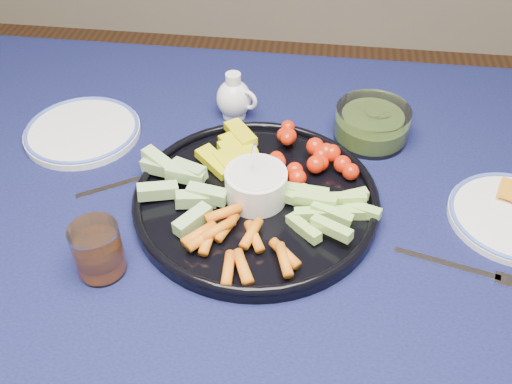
# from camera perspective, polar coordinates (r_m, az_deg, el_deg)

# --- Properties ---
(dining_table) EXTENTS (1.67, 1.07, 0.75)m
(dining_table) POSITION_cam_1_polar(r_m,az_deg,el_deg) (0.91, 0.81, -7.80)
(dining_table) COLOR #53311B
(dining_table) RESTS_ON ground
(crudite_platter) EXTENTS (0.38, 0.38, 0.12)m
(crudite_platter) POSITION_cam_1_polar(r_m,az_deg,el_deg) (0.87, -0.17, -0.36)
(crudite_platter) COLOR black
(crudite_platter) RESTS_ON dining_table
(creamer_pitcher) EXTENTS (0.08, 0.06, 0.09)m
(creamer_pitcher) POSITION_cam_1_polar(r_m,az_deg,el_deg) (1.05, -2.19, 9.36)
(creamer_pitcher) COLOR white
(creamer_pitcher) RESTS_ON dining_table
(pickle_bowl) EXTENTS (0.13, 0.13, 0.06)m
(pickle_bowl) POSITION_cam_1_polar(r_m,az_deg,el_deg) (1.02, 11.48, 6.58)
(pickle_bowl) COLOR white
(pickle_bowl) RESTS_ON dining_table
(juice_tumbler) EXTENTS (0.07, 0.07, 0.08)m
(juice_tumbler) POSITION_cam_1_polar(r_m,az_deg,el_deg) (0.80, -15.47, -5.86)
(juice_tumbler) COLOR white
(juice_tumbler) RESTS_ON dining_table
(fork_left) EXTENTS (0.16, 0.11, 0.00)m
(fork_left) POSITION_cam_1_polar(r_m,az_deg,el_deg) (0.95, -11.36, 1.32)
(fork_left) COLOR silver
(fork_left) RESTS_ON dining_table
(fork_right) EXTENTS (0.17, 0.06, 0.00)m
(fork_right) POSITION_cam_1_polar(r_m,az_deg,el_deg) (0.85, 20.43, -7.34)
(fork_right) COLOR silver
(fork_right) RESTS_ON dining_table
(side_plate_extra) EXTENTS (0.20, 0.20, 0.02)m
(side_plate_extra) POSITION_cam_1_polar(r_m,az_deg,el_deg) (1.07, -16.96, 5.89)
(side_plate_extra) COLOR white
(side_plate_extra) RESTS_ON dining_table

